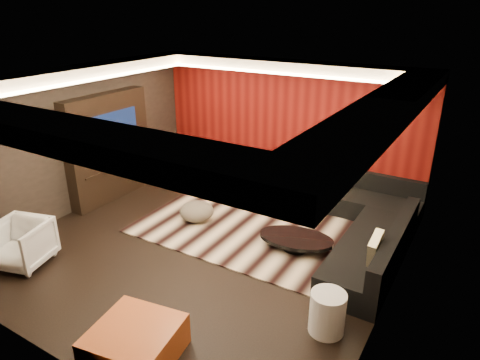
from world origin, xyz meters
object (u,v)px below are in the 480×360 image
Objects in this scene: orange_ottoman at (135,343)px; sectional_sofa at (342,212)px; coffee_table at (296,242)px; drum_stool at (238,195)px; armchair at (21,244)px; white_side_table at (327,313)px.

orange_ottoman is 4.47m from sectional_sofa.
drum_stool is at bearing 150.24° from coffee_table.
drum_stool is 4.05m from armchair.
drum_stool is at bearing 48.28° from armchair.
orange_ottoman is at bearing -138.02° from white_side_table.
sectional_sofa is (3.87, 3.85, -0.10)m from armchair.
orange_ottoman is at bearing -74.41° from drum_stool.
drum_stool reaches higher than coffee_table.
coffee_table is 3.22m from orange_ottoman.
armchair is at bearing -167.30° from white_side_table.
orange_ottoman is at bearing -100.76° from coffee_table.
white_side_table reaches higher than orange_ottoman.
white_side_table is 4.75m from armchair.
coffee_table is at bearing 79.24° from orange_ottoman.
orange_ottoman is at bearing -26.37° from armchair.
orange_ottoman reaches higher than coffee_table.
white_side_table reaches higher than coffee_table.
sectional_sofa is (0.97, 4.36, 0.06)m from orange_ottoman.
orange_ottoman is (-0.60, -3.16, 0.08)m from coffee_table.
sectional_sofa reaches higher than armchair.
white_side_table is 2.34m from orange_ottoman.
coffee_table is 0.34× the size of sectional_sofa.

